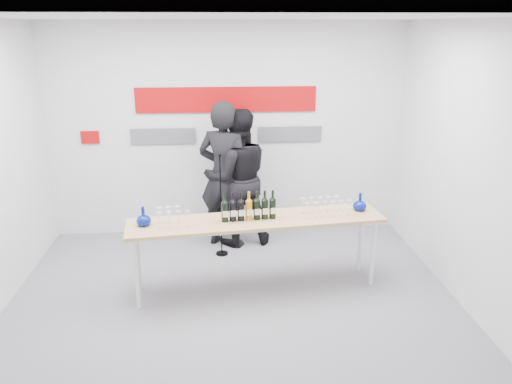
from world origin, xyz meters
TOP-DOWN VIEW (x-y plane):
  - ground at (0.00, 0.00)m, footprint 5.00×5.00m
  - back_wall at (0.00, 2.00)m, footprint 5.00×0.04m
  - signage at (-0.06, 1.97)m, footprint 3.38×0.02m
  - tasting_table at (0.28, 0.21)m, footprint 2.92×0.89m
  - wine_bottles at (0.19, 0.20)m, footprint 0.62×0.14m
  - decanter_left at (-0.96, 0.12)m, footprint 0.16×0.16m
  - decanter_right at (1.51, 0.40)m, footprint 0.16×0.16m
  - glasses_left at (-0.65, 0.10)m, footprint 0.38×0.25m
  - glasses_right at (1.06, 0.29)m, footprint 0.58×0.27m
  - presenter_left at (-0.05, 1.48)m, footprint 0.87×0.74m
  - presenter_right at (0.12, 1.53)m, footprint 1.02×0.86m
  - mic_stand at (-0.12, 1.14)m, footprint 0.16×0.16m

SIDE VIEW (x-z plane):
  - ground at x=0.00m, z-range 0.00..0.00m
  - mic_stand at x=-0.12m, z-range -0.27..1.13m
  - tasting_table at x=0.28m, z-range 0.37..1.23m
  - presenter_right at x=0.12m, z-range 0.00..1.90m
  - glasses_right at x=1.06m, z-range 0.86..1.05m
  - glasses_left at x=-0.65m, z-range 0.86..1.05m
  - decanter_left at x=-0.96m, z-range 0.86..1.08m
  - decanter_right at x=1.51m, z-range 0.86..1.08m
  - presenter_left at x=-0.05m, z-range 0.00..2.01m
  - wine_bottles at x=0.19m, z-range 0.86..1.19m
  - back_wall at x=0.00m, z-range 0.00..3.00m
  - signage at x=-0.06m, z-range 1.41..2.20m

